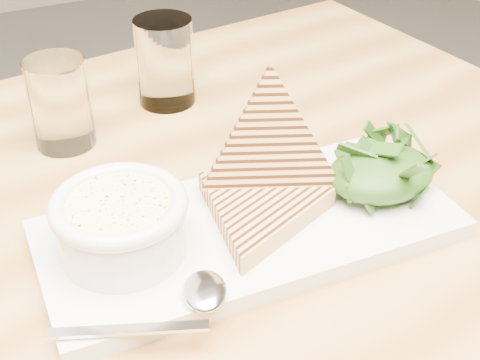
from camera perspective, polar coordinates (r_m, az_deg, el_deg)
name	(u,v)px	position (r m, az deg, el deg)	size (l,w,h in m)	color
table_top	(99,273)	(0.62, -11.94, -7.74)	(1.17, 0.78, 0.04)	#B28545
table_leg_br	(351,230)	(1.28, 9.43, -4.21)	(0.06, 0.06, 0.73)	#B28545
platter	(250,229)	(0.60, 0.82, -4.20)	(0.37, 0.17, 0.02)	white
soup_bowl	(122,232)	(0.56, -10.04, -4.35)	(0.11, 0.11, 0.04)	white
soup	(119,207)	(0.55, -10.31, -2.24)	(0.09, 0.09, 0.01)	#FDE29B
bowl_rim	(118,205)	(0.55, -10.33, -2.08)	(0.11, 0.11, 0.01)	white
sandwich_flat	(259,212)	(0.59, 1.59, -2.74)	(0.15, 0.15, 0.02)	tan
sandwich_lean	(271,147)	(0.61, 2.65, 2.85)	(0.15, 0.15, 0.08)	tan
salad_base	(381,173)	(0.64, 11.95, 0.60)	(0.10, 0.08, 0.04)	black
arugula_pile	(382,167)	(0.64, 12.02, 1.10)	(0.11, 0.10, 0.05)	#30571B
spoon_bowl	(205,291)	(0.52, -3.01, -9.42)	(0.03, 0.05, 0.01)	silver
spoon_handle	(129,330)	(0.51, -9.47, -12.49)	(0.12, 0.01, 0.00)	silver
glass_near	(60,103)	(0.74, -15.08, 6.33)	(0.06, 0.06, 0.10)	white
glass_far	(165,62)	(0.81, -6.43, 10.00)	(0.07, 0.07, 0.10)	white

